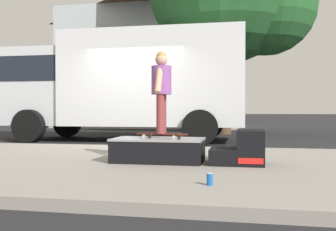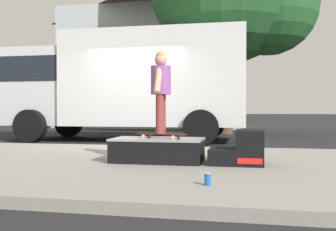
{
  "view_description": "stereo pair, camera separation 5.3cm",
  "coord_description": "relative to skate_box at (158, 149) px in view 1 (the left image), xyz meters",
  "views": [
    {
      "loc": [
        2.76,
        -8.63,
        0.9
      ],
      "look_at": [
        1.42,
        -1.72,
        0.79
      ],
      "focal_mm": 41.51,
      "sensor_mm": 36.0,
      "label": 1
    },
    {
      "loc": [
        2.81,
        -8.62,
        0.9
      ],
      "look_at": [
        1.42,
        -1.72,
        0.79
      ],
      "focal_mm": 41.51,
      "sensor_mm": 36.0,
      "label": 2
    }
  ],
  "objects": [
    {
      "name": "skate_box",
      "position": [
        0.0,
        0.0,
        0.0
      ],
      "size": [
        1.35,
        0.73,
        0.35
      ],
      "color": "black",
      "rests_on": "sidewalk_slab"
    },
    {
      "name": "ground_plane",
      "position": [
        -1.51,
        2.97,
        -0.31
      ],
      "size": [
        140.0,
        140.0,
        0.0
      ],
      "primitive_type": "plane",
      "color": "black"
    },
    {
      "name": "kicker_ramp",
      "position": [
        1.23,
        -0.0,
        0.01
      ],
      "size": [
        0.76,
        0.68,
        0.49
      ],
      "color": "black",
      "rests_on": "sidewalk_slab"
    },
    {
      "name": "skater_kid",
      "position": [
        0.03,
        0.05,
        0.96
      ],
      "size": [
        0.3,
        0.64,
        1.24
      ],
      "color": "brown",
      "rests_on": "skateboard"
    },
    {
      "name": "soda_can",
      "position": [
        0.91,
        -1.66,
        -0.13
      ],
      "size": [
        0.07,
        0.07,
        0.13
      ],
      "color": "#1959B2",
      "rests_on": "sidewalk_slab"
    },
    {
      "name": "house_behind",
      "position": [
        -3.46,
        15.71,
        3.93
      ],
      "size": [
        9.54,
        8.23,
        8.4
      ],
      "color": "silver",
      "rests_on": "ground"
    },
    {
      "name": "sidewalk_slab",
      "position": [
        -1.51,
        -0.03,
        -0.25
      ],
      "size": [
        50.0,
        5.0,
        0.12
      ],
      "primitive_type": "cube",
      "color": "gray",
      "rests_on": "ground"
    },
    {
      "name": "skateboard",
      "position": [
        0.03,
        0.05,
        0.22
      ],
      "size": [
        0.81,
        0.38,
        0.07
      ],
      "color": "#4C1E14",
      "rests_on": "skate_box"
    },
    {
      "name": "box_truck",
      "position": [
        -2.18,
        5.17,
        1.39
      ],
      "size": [
        6.91,
        2.63,
        3.05
      ],
      "color": "silver",
      "rests_on": "ground"
    }
  ]
}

